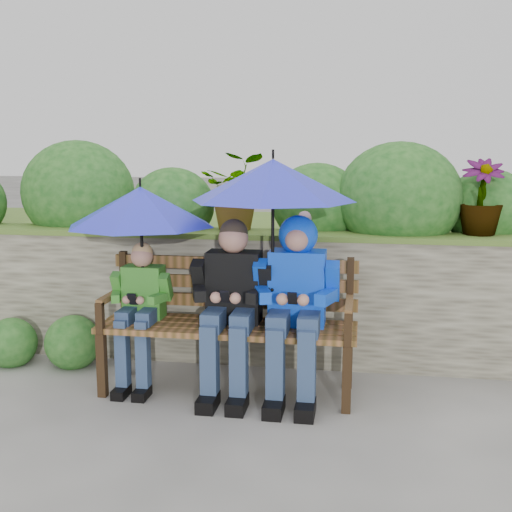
% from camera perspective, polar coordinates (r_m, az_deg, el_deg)
% --- Properties ---
extents(ground, '(60.00, 60.00, 0.00)m').
position_cam_1_polar(ground, '(4.53, -0.21, -12.15)').
color(ground, '#5D5C58').
rests_on(ground, ground).
extents(garden_backdrop, '(8.12, 2.85, 1.88)m').
position_cam_1_polar(garden_backdrop, '(5.93, 0.55, -0.65)').
color(garden_backdrop, '#575243').
rests_on(garden_backdrop, ground).
extents(park_bench, '(1.76, 0.52, 0.93)m').
position_cam_1_polar(park_bench, '(4.48, -2.37, -5.26)').
color(park_bench, black).
rests_on(park_bench, ground).
extents(boy_left, '(0.42, 0.48, 1.03)m').
position_cam_1_polar(boy_left, '(4.56, -10.27, -4.32)').
color(boy_left, '#2B8425').
rests_on(boy_left, ground).
extents(boy_middle, '(0.55, 0.64, 1.20)m').
position_cam_1_polar(boy_middle, '(4.35, -2.22, -3.85)').
color(boy_middle, black).
rests_on(boy_middle, ground).
extents(boy_right, '(0.57, 0.69, 1.23)m').
position_cam_1_polar(boy_right, '(4.29, 3.57, -3.26)').
color(boy_right, '#0241D9').
rests_on(boy_right, ground).
extents(umbrella_left, '(1.03, 1.03, 0.78)m').
position_cam_1_polar(umbrella_left, '(4.48, -10.21, 4.35)').
color(umbrella_left, '#2129CD').
rests_on(umbrella_left, ground).
extents(umbrella_right, '(1.09, 1.09, 0.95)m').
position_cam_1_polar(umbrella_right, '(4.20, 1.52, 6.75)').
color(umbrella_right, '#2129CD').
rests_on(umbrella_right, ground).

